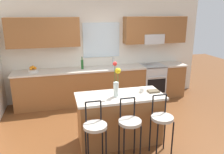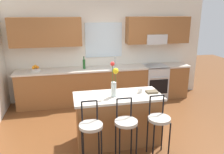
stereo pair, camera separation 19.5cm
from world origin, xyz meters
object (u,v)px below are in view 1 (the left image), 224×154
object	(u,v)px
flower_vase	(116,81)
fruit_bowl_oranges	(33,70)
bar_stool_middle	(130,125)
bottle_olive_oil	(82,64)
bar_stool_far	(162,120)
mug_ceramic	(142,90)
cookbook	(153,91)
bar_stool_near	(95,129)
kitchen_island	(120,119)
oven_range	(152,81)

from	to	relation	value
flower_vase	fruit_bowl_oranges	xyz separation A→B (m)	(-1.53, 2.06, -0.22)
bar_stool_middle	bottle_olive_oil	size ratio (longest dim) A/B	3.29
bar_stool_far	flower_vase	xyz separation A→B (m)	(-0.63, 0.52, 0.56)
flower_vase	mug_ceramic	distance (m)	0.55
flower_vase	cookbook	world-z (taller)	flower_vase
bar_stool_far	fruit_bowl_oranges	xyz separation A→B (m)	(-2.15, 2.58, 0.34)
bar_stool_far	cookbook	distance (m)	0.64
bar_stool_near	flower_vase	size ratio (longest dim) A/B	1.69
bar_stool_middle	kitchen_island	bearing A→B (deg)	90.00
kitchen_island	cookbook	size ratio (longest dim) A/B	7.75
mug_ceramic	bottle_olive_oil	xyz separation A→B (m)	(-0.83, 1.98, 0.08)
oven_range	fruit_bowl_oranges	bearing A→B (deg)	179.46
mug_ceramic	cookbook	world-z (taller)	mug_ceramic
oven_range	flower_vase	xyz separation A→B (m)	(-1.60, -2.03, 0.73)
bar_stool_near	flower_vase	distance (m)	0.90
flower_vase	oven_range	bearing A→B (deg)	51.78
flower_vase	fruit_bowl_oranges	size ratio (longest dim) A/B	2.57
bar_stool_near	cookbook	world-z (taller)	bar_stool_near
kitchen_island	mug_ceramic	bearing A→B (deg)	5.09
oven_range	bar_stool_far	bearing A→B (deg)	-110.85
bar_stool_far	flower_vase	size ratio (longest dim) A/B	1.69
kitchen_island	bar_stool_near	xyz separation A→B (m)	(-0.55, -0.56, 0.17)
kitchen_island	bar_stool_middle	distance (m)	0.58
kitchen_island	bar_stool_near	bearing A→B (deg)	-134.54
oven_range	bar_stool_far	world-z (taller)	bar_stool_far
flower_vase	bottle_olive_oil	bearing A→B (deg)	99.21
flower_vase	bottle_olive_oil	distance (m)	2.09
bar_stool_middle	bar_stool_far	xyz separation A→B (m)	(0.55, 0.00, 0.00)
kitchen_island	fruit_bowl_oranges	bearing A→B (deg)	128.46
bar_stool_far	bottle_olive_oil	size ratio (longest dim) A/B	3.29
bar_stool_middle	fruit_bowl_oranges	xyz separation A→B (m)	(-1.60, 2.58, 0.34)
mug_ceramic	fruit_bowl_oranges	bearing A→B (deg)	135.60
fruit_bowl_oranges	bottle_olive_oil	distance (m)	1.20
fruit_bowl_oranges	oven_range	bearing A→B (deg)	-0.54
kitchen_island	fruit_bowl_oranges	size ratio (longest dim) A/B	6.46
oven_range	kitchen_island	distance (m)	2.50
kitchen_island	cookbook	xyz separation A→B (m)	(0.63, 0.00, 0.47)
oven_range	kitchen_island	world-z (taller)	same
cookbook	fruit_bowl_oranges	size ratio (longest dim) A/B	0.83
bar_stool_far	bar_stool_middle	bearing A→B (deg)	180.00
bar_stool_near	bar_stool_far	xyz separation A→B (m)	(1.10, 0.00, 0.00)
bar_stool_near	cookbook	xyz separation A→B (m)	(1.18, 0.56, 0.30)
oven_range	mug_ceramic	world-z (taller)	mug_ceramic
bar_stool_middle	flower_vase	distance (m)	0.77
oven_range	fruit_bowl_oranges	xyz separation A→B (m)	(-3.12, 0.03, 0.52)
oven_range	bottle_olive_oil	distance (m)	2.02
bar_stool_near	bottle_olive_oil	bearing A→B (deg)	86.89
cookbook	flower_vase	bearing A→B (deg)	-176.64
bar_stool_far	cookbook	world-z (taller)	bar_stool_far
mug_ceramic	cookbook	bearing A→B (deg)	-9.22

